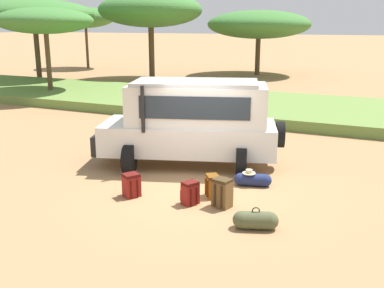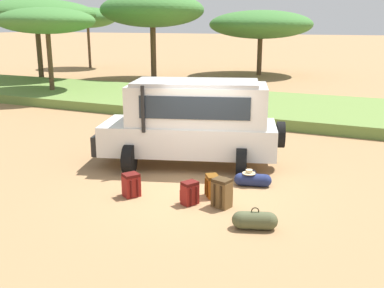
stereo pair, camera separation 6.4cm
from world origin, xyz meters
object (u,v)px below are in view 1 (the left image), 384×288
backpack_beside_front_wheel (223,193)px  acacia_tree_right_mid (151,10)px  acacia_tree_left_mid (34,14)px  duffel_bag_soft_canvas (256,220)px  acacia_tree_far_left (85,18)px  backpack_outermost (131,185)px  duffel_bag_low_black_case (253,179)px  backpack_cluster_center (190,193)px  safari_vehicle (192,121)px  acacia_tree_far_right (259,25)px  backpack_near_rear_wheel (213,186)px  acacia_tree_centre_back (45,21)px

backpack_beside_front_wheel → acacia_tree_right_mid: 24.22m
acacia_tree_left_mid → backpack_beside_front_wheel: bearing=-38.2°
duffel_bag_soft_canvas → acacia_tree_far_left: (-23.64, 25.95, 4.28)m
acacia_tree_left_mid → duffel_bag_soft_canvas: bearing=-38.2°
backpack_outermost → duffel_bag_low_black_case: 3.06m
duffel_bag_soft_canvas → backpack_cluster_center: bearing=160.3°
safari_vehicle → acacia_tree_far_right: 24.27m
backpack_near_rear_wheel → acacia_tree_left_mid: size_ratio=0.07×
backpack_outermost → duffel_bag_soft_canvas: 3.23m
safari_vehicle → backpack_cluster_center: (1.17, -2.72, -1.03)m
backpack_outermost → safari_vehicle: bearing=84.1°
acacia_tree_left_mid → acacia_tree_centre_back: size_ratio=1.47×
safari_vehicle → duffel_bag_soft_canvas: (2.90, -3.33, -1.11)m
acacia_tree_far_left → acacia_tree_far_right: 15.78m
duffel_bag_low_black_case → acacia_tree_centre_back: (-14.22, 8.81, 3.93)m
acacia_tree_centre_back → acacia_tree_right_mid: (1.01, 9.56, 0.77)m
acacia_tree_far_right → duffel_bag_soft_canvas: bearing=-73.6°
acacia_tree_left_mid → backpack_outermost: bearing=-42.2°
acacia_tree_far_right → duffel_bag_low_black_case: bearing=-73.8°
duffel_bag_low_black_case → acacia_tree_right_mid: acacia_tree_right_mid is taller
backpack_beside_front_wheel → duffel_bag_low_black_case: size_ratio=0.72×
backpack_cluster_center → acacia_tree_far_right: size_ratio=0.07×
duffel_bag_soft_canvas → acacia_tree_left_mid: (-19.97, 15.71, 4.37)m
safari_vehicle → duffel_bag_low_black_case: 2.60m
backpack_cluster_center → acacia_tree_far_right: bearing=103.2°
backpack_outermost → acacia_tree_left_mid: 23.06m
safari_vehicle → backpack_beside_front_wheel: safari_vehicle is taller
backpack_beside_front_wheel → acacia_tree_right_mid: acacia_tree_right_mid is taller
duffel_bag_soft_canvas → acacia_tree_right_mid: acacia_tree_right_mid is taller
safari_vehicle → backpack_near_rear_wheel: bearing=-54.5°
duffel_bag_low_black_case → acacia_tree_centre_back: bearing=148.2°
backpack_cluster_center → acacia_tree_far_left: size_ratio=0.10×
duffel_bag_soft_canvas → acacia_tree_far_left: 35.36m
backpack_cluster_center → acacia_tree_right_mid: 23.98m
backpack_cluster_center → duffel_bag_soft_canvas: (1.73, -0.62, -0.08)m
backpack_outermost → acacia_tree_right_mid: bearing=118.1°
duffel_bag_low_black_case → acacia_tree_right_mid: 23.10m
acacia_tree_centre_back → duffel_bag_soft_canvas: bearing=-36.6°
duffel_bag_low_black_case → acacia_tree_centre_back: size_ratio=0.17×
backpack_cluster_center → acacia_tree_right_mid: acacia_tree_right_mid is taller
backpack_beside_front_wheel → backpack_outermost: (-2.19, -0.30, -0.05)m
duffel_bag_soft_canvas → acacia_tree_right_mid: size_ratio=0.12×
backpack_near_rear_wheel → duffel_bag_low_black_case: bearing=59.5°
safari_vehicle → acacia_tree_right_mid: (-11.09, 17.37, 3.58)m
safari_vehicle → duffel_bag_low_black_case: bearing=-24.9°
backpack_outermost → duffel_bag_soft_canvas: (3.19, -0.48, -0.09)m
backpack_near_rear_wheel → backpack_beside_front_wheel: bearing=-49.3°
backpack_cluster_center → duffel_bag_soft_canvas: 1.84m
duffel_bag_low_black_case → acacia_tree_far_left: size_ratio=0.17×
duffel_bag_low_black_case → safari_vehicle: bearing=155.1°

